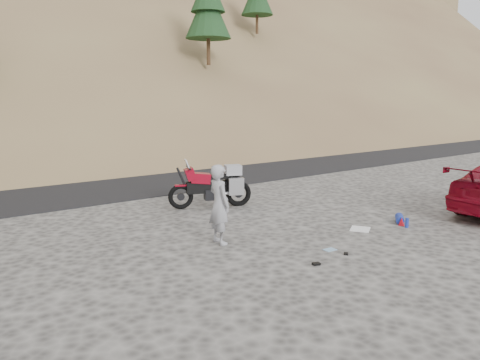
{
  "coord_description": "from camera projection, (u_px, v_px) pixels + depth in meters",
  "views": [
    {
      "loc": [
        -7.15,
        -7.84,
        3.12
      ],
      "look_at": [
        0.25,
        1.88,
        1.0
      ],
      "focal_mm": 35.0,
      "sensor_mm": 36.0,
      "label": 1
    }
  ],
  "objects": [
    {
      "name": "ground",
      "position": [
        280.0,
        234.0,
        10.95
      ],
      "size": [
        140.0,
        140.0,
        0.0
      ],
      "primitive_type": "plane",
      "color": "#3C3A37",
      "rests_on": "ground"
    },
    {
      "name": "road",
      "position": [
        123.0,
        181.0,
        18.0
      ],
      "size": [
        120.0,
        7.0,
        0.05
      ],
      "primitive_type": "cube",
      "color": "black",
      "rests_on": "ground"
    },
    {
      "name": "motorcycle",
      "position": [
        214.0,
        186.0,
        13.57
      ],
      "size": [
        2.33,
        1.24,
        1.46
      ],
      "rotation": [
        0.0,
        0.0,
        -0.39
      ],
      "color": "black",
      "rests_on": "ground"
    },
    {
      "name": "man",
      "position": [
        220.0,
        243.0,
        10.26
      ],
      "size": [
        0.46,
        0.66,
        1.74
      ],
      "primitive_type": "imported",
      "rotation": [
        0.0,
        0.0,
        1.5
      ],
      "color": "#949499",
      "rests_on": "ground"
    },
    {
      "name": "gear_white_cloth",
      "position": [
        360.0,
        229.0,
        11.33
      ],
      "size": [
        0.66,
        0.64,
        0.02
      ],
      "primitive_type": "cube",
      "rotation": [
        0.0,
        0.0,
        0.55
      ],
      "color": "white",
      "rests_on": "ground"
    },
    {
      "name": "gear_blue_mat",
      "position": [
        400.0,
        219.0,
        11.94
      ],
      "size": [
        0.53,
        0.48,
        0.2
      ],
      "primitive_type": "cylinder",
      "rotation": [
        0.0,
        1.57,
        0.66
      ],
      "color": "navy",
      "rests_on": "ground"
    },
    {
      "name": "gear_bottle",
      "position": [
        407.0,
        223.0,
        11.47
      ],
      "size": [
        0.09,
        0.09,
        0.24
      ],
      "primitive_type": "cylinder",
      "rotation": [
        0.0,
        0.0,
        0.05
      ],
      "color": "navy",
      "rests_on": "ground"
    },
    {
      "name": "gear_funnel",
      "position": [
        402.0,
        222.0,
        11.67
      ],
      "size": [
        0.19,
        0.19,
        0.2
      ],
      "primitive_type": "cone",
      "rotation": [
        0.0,
        0.0,
        0.24
      ],
      "color": "red",
      "rests_on": "ground"
    },
    {
      "name": "gear_glove_a",
      "position": [
        316.0,
        264.0,
        8.9
      ],
      "size": [
        0.17,
        0.15,
        0.04
      ],
      "primitive_type": "cube",
      "rotation": [
        0.0,
        0.0,
        -0.34
      ],
      "color": "black",
      "rests_on": "ground"
    },
    {
      "name": "gear_glove_b",
      "position": [
        346.0,
        254.0,
        9.5
      ],
      "size": [
        0.14,
        0.14,
        0.04
      ],
      "primitive_type": "cube",
      "rotation": [
        0.0,
        0.0,
        0.7
      ],
      "color": "black",
      "rests_on": "ground"
    },
    {
      "name": "gear_blue_cloth",
      "position": [
        330.0,
        250.0,
        9.79
      ],
      "size": [
        0.27,
        0.21,
        0.01
      ],
      "primitive_type": "cube",
      "rotation": [
        0.0,
        0.0,
        -0.08
      ],
      "color": "#7FA6C5",
      "rests_on": "ground"
    }
  ]
}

